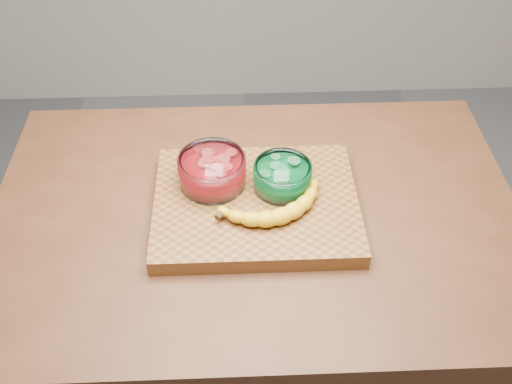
{
  "coord_description": "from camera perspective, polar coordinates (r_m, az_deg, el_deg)",
  "views": [
    {
      "loc": [
        -0.04,
        -0.88,
        1.83
      ],
      "look_at": [
        0.0,
        0.0,
        0.96
      ],
      "focal_mm": 40.0,
      "sensor_mm": 36.0,
      "label": 1
    }
  ],
  "objects": [
    {
      "name": "counter",
      "position": [
        1.64,
        0.0,
        -12.75
      ],
      "size": [
        1.2,
        0.8,
        0.9
      ],
      "primitive_type": "cube",
      "color": "#4B2916",
      "rests_on": "ground"
    },
    {
      "name": "cutting_board",
      "position": [
        1.27,
        0.0,
        -1.28
      ],
      "size": [
        0.45,
        0.35,
        0.04
      ],
      "primitive_type": "cube",
      "color": "brown",
      "rests_on": "counter"
    },
    {
      "name": "banana",
      "position": [
        1.23,
        1.43,
        -1.0
      ],
      "size": [
        0.26,
        0.16,
        0.04
      ],
      "primitive_type": null,
      "color": "gold",
      "rests_on": "cutting_board"
    },
    {
      "name": "bowl_green",
      "position": [
        1.27,
        2.65,
        1.56
      ],
      "size": [
        0.13,
        0.13,
        0.06
      ],
      "color": "white",
      "rests_on": "cutting_board"
    },
    {
      "name": "bowl_red",
      "position": [
        1.28,
        -4.39,
        2.11
      ],
      "size": [
        0.15,
        0.15,
        0.07
      ],
      "color": "white",
      "rests_on": "cutting_board"
    }
  ]
}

